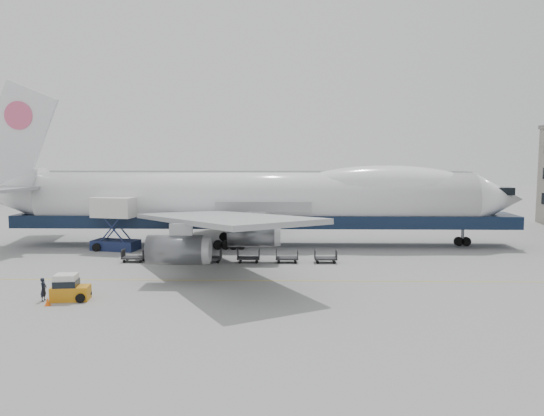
{
  "coord_description": "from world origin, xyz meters",
  "views": [
    {
      "loc": [
        3.29,
        -51.84,
        11.29
      ],
      "look_at": [
        2.04,
        6.0,
        5.21
      ],
      "focal_mm": 35.0,
      "sensor_mm": 36.0,
      "label": 1
    }
  ],
  "objects_px": {
    "catering_truck": "(115,220)",
    "baggage_tug": "(69,289)",
    "airliner": "(262,199)",
    "ground_worker": "(44,289)"
  },
  "relations": [
    {
      "from": "ground_worker",
      "to": "catering_truck",
      "type": "bearing_deg",
      "value": 6.24
    },
    {
      "from": "catering_truck",
      "to": "ground_worker",
      "type": "xyz_separation_m",
      "value": [
        1.2,
        -21.23,
        -2.56
      ]
    },
    {
      "from": "airliner",
      "to": "baggage_tug",
      "type": "bearing_deg",
      "value": -119.3
    },
    {
      "from": "ground_worker",
      "to": "baggage_tug",
      "type": "bearing_deg",
      "value": -81.36
    },
    {
      "from": "catering_truck",
      "to": "airliner",
      "type": "bearing_deg",
      "value": 23.51
    },
    {
      "from": "airliner",
      "to": "baggage_tug",
      "type": "relative_size",
      "value": 22.75
    },
    {
      "from": "airliner",
      "to": "catering_truck",
      "type": "distance_m",
      "value": 17.34
    },
    {
      "from": "airliner",
      "to": "ground_worker",
      "type": "distance_m",
      "value": 29.63
    },
    {
      "from": "airliner",
      "to": "catering_truck",
      "type": "xyz_separation_m",
      "value": [
        -16.85,
        -3.48,
        -2.17
      ]
    },
    {
      "from": "catering_truck",
      "to": "baggage_tug",
      "type": "bearing_deg",
      "value": -69.84
    }
  ]
}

